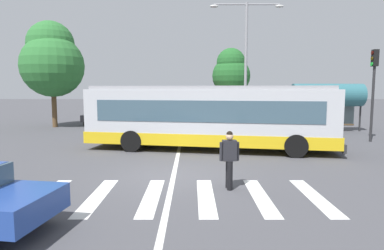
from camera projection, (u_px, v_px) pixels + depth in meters
name	position (u px, v px, depth m)	size (l,w,h in m)	color
ground_plane	(175.00, 176.00, 11.42)	(160.00, 160.00, 0.00)	#47474C
city_transit_bus	(210.00, 117.00, 16.11)	(12.01, 4.65, 3.06)	black
pedestrian_crossing_street	(230.00, 157.00, 9.84)	(0.58, 0.40, 1.72)	black
parked_car_black	(103.00, 115.00, 27.57)	(2.15, 4.62, 1.35)	black
parked_car_white	(139.00, 114.00, 28.24)	(2.10, 4.60, 1.35)	black
parked_car_charcoal	(170.00, 115.00, 27.48)	(1.88, 4.50, 1.35)	black
parked_car_red	(203.00, 115.00, 27.49)	(2.16, 4.63, 1.35)	black
parked_car_champagne	(236.00, 114.00, 28.23)	(1.90, 4.52, 1.35)	black
parked_car_silver	(268.00, 115.00, 27.97)	(2.02, 4.57, 1.35)	black
traffic_light_far_corner	(375.00, 81.00, 18.33)	(0.33, 0.32, 5.02)	#28282B
bus_stop_shelter	(328.00, 96.00, 23.03)	(4.75, 1.54, 3.25)	#28282B
twin_arm_street_lamp	(247.00, 51.00, 23.68)	(5.14, 0.32, 8.86)	#939399
background_tree_left	(53.00, 60.00, 25.25)	(4.62, 4.62, 7.95)	brown
background_tree_right	(232.00, 72.00, 29.25)	(3.30, 3.30, 6.38)	brown
crosswalk_painted_stripes	(180.00, 196.00, 9.24)	(7.88, 3.25, 0.01)	silver
lane_center_line	(177.00, 163.00, 13.40)	(0.16, 24.00, 0.01)	silver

